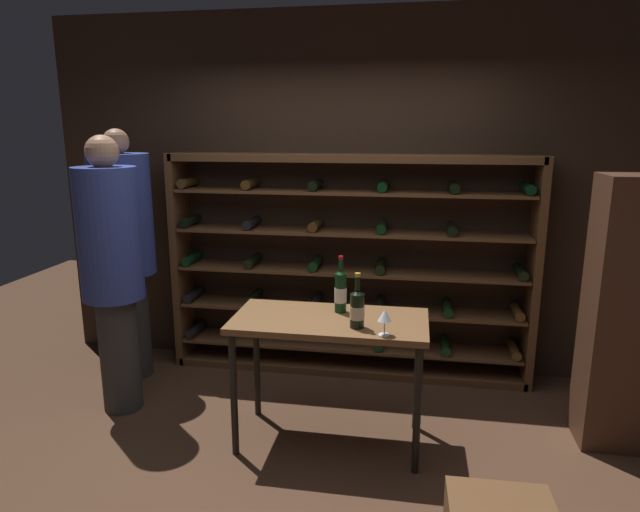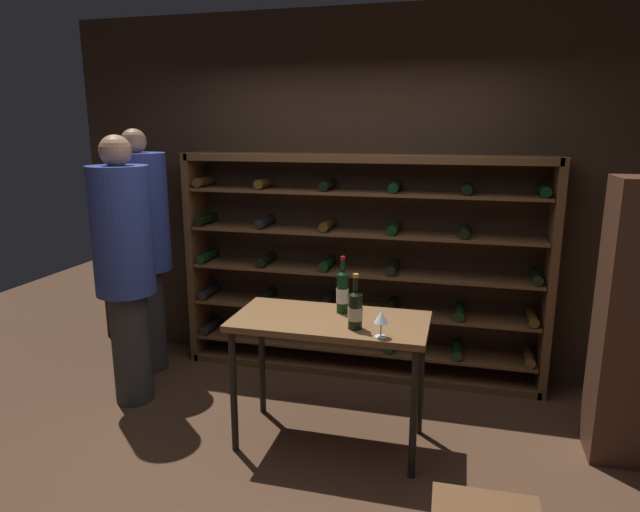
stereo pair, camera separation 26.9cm
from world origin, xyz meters
name	(u,v)px [view 1 (the left image)]	position (x,y,z in m)	size (l,w,h in m)	color
ground_plane	(302,469)	(0.00, 0.00, 0.00)	(9.27, 9.27, 0.00)	#472D1E
back_wall	(341,195)	(0.00, 1.64, 1.45)	(4.87, 0.10, 2.90)	#332319
wine_rack	(347,267)	(0.08, 1.43, 0.89)	(2.92, 0.32, 1.80)	brown
tasting_table	(330,332)	(0.11, 0.34, 0.75)	(1.21, 0.60, 0.84)	brown
person_host_in_suit	(124,244)	(-1.64, 1.05, 1.10)	(0.47, 0.47, 1.99)	#2B2B2B
person_bystander_dark_jacket	(112,264)	(-1.44, 0.52, 1.08)	(0.42, 0.42, 1.95)	#303030
display_cabinet	(625,315)	(1.91, 0.66, 0.86)	(0.44, 0.36, 1.73)	#4C2D1E
wine_bottle_gold_foil	(341,291)	(0.16, 0.47, 0.98)	(0.08, 0.08, 0.37)	black
wine_bottle_amber_reserve	(357,308)	(0.29, 0.21, 0.96)	(0.09, 0.09, 0.33)	black
wine_glass_stemmed_center	(385,316)	(0.46, 0.11, 0.95)	(0.08, 0.08, 0.15)	silver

